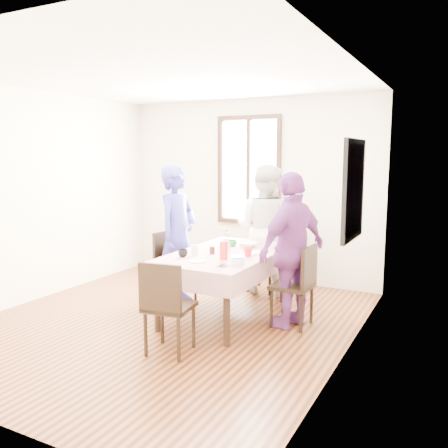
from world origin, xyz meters
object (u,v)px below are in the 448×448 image
(chair_far, at_px, (265,259))
(person_right, at_px, (291,250))
(person_far, at_px, (264,229))
(person_left, at_px, (177,235))
(dining_table, at_px, (226,285))
(chair_right, at_px, (292,286))
(chair_near, at_px, (170,306))
(chair_left, at_px, (176,268))

(chair_far, height_order, person_right, person_right)
(person_far, bearing_deg, person_left, 52.94)
(dining_table, distance_m, chair_right, 0.80)
(dining_table, height_order, person_right, person_right)
(chair_right, xyz_separation_m, chair_far, (-0.79, 1.12, 0.00))
(chair_right, relative_size, person_left, 0.52)
(chair_near, height_order, person_left, person_left)
(chair_right, bearing_deg, chair_left, 87.82)
(person_right, bearing_deg, chair_left, -73.60)
(dining_table, relative_size, chair_right, 1.87)
(dining_table, xyz_separation_m, person_far, (0.00, 1.15, 0.50))
(person_far, xyz_separation_m, person_right, (0.77, -1.10, -0.03))
(person_left, bearing_deg, chair_near, -147.33)
(dining_table, relative_size, chair_far, 1.87)
(chair_far, distance_m, person_right, 1.41)
(chair_left, xyz_separation_m, chair_right, (1.59, -0.11, 0.00))
(chair_left, xyz_separation_m, person_right, (1.56, -0.11, 0.40))
(chair_left, distance_m, person_right, 1.62)
(chair_left, height_order, chair_right, same)
(chair_near, xyz_separation_m, person_right, (0.77, 1.22, 0.40))
(dining_table, bearing_deg, chair_near, -90.00)
(person_far, bearing_deg, person_right, 126.07)
(person_left, relative_size, person_right, 1.03)
(chair_left, relative_size, chair_far, 1.00)
(dining_table, height_order, person_far, person_far)
(chair_right, relative_size, person_far, 0.52)
(dining_table, height_order, person_left, person_left)
(chair_right, xyz_separation_m, person_far, (-0.79, 1.10, 0.42))
(person_far, relative_size, person_right, 1.03)
(chair_left, xyz_separation_m, chair_far, (0.79, 1.01, 0.00))
(chair_near, distance_m, person_right, 1.50)
(person_left, xyz_separation_m, person_far, (0.77, 0.99, -0.00))
(chair_right, bearing_deg, chair_far, 37.03)
(chair_far, distance_m, person_left, 1.34)
(chair_left, relative_size, person_far, 0.52)
(chair_left, height_order, person_right, person_right)
(chair_near, xyz_separation_m, person_far, (0.00, 2.32, 0.42))
(chair_right, height_order, person_right, person_right)
(chair_left, height_order, chair_near, same)
(person_far, bearing_deg, chair_far, -89.09)
(dining_table, relative_size, person_right, 1.00)
(chair_left, height_order, chair_far, same)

